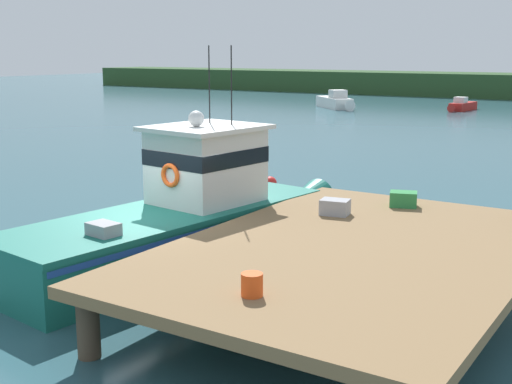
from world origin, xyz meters
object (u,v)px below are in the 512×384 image
object	(u,v)px
crate_single_by_cleat	(335,207)
moored_boat_far_left	(336,102)
bait_bucket	(252,285)
mooring_buoy_outer	(270,183)
main_fishing_boat	(188,215)
moored_boat_off_the_point	(462,106)
crate_single_far	(403,199)

from	to	relation	value
crate_single_by_cleat	moored_boat_far_left	distance (m)	42.74
bait_bucket	moored_boat_far_left	world-z (taller)	same
bait_bucket	mooring_buoy_outer	bearing A→B (deg)	120.41
main_fishing_boat	moored_boat_far_left	size ratio (longest dim) A/B	1.90
moored_boat_far_left	mooring_buoy_outer	distance (m)	34.42
crate_single_by_cleat	bait_bucket	xyz separation A→B (m)	(1.20, -5.14, 0.00)
main_fishing_boat	crate_single_by_cleat	distance (m)	3.37
crate_single_by_cleat	mooring_buoy_outer	xyz separation A→B (m)	(-5.66, 6.56, -1.14)
crate_single_by_cleat	moored_boat_far_left	bearing A→B (deg)	116.07
bait_bucket	moored_boat_off_the_point	world-z (taller)	bait_bucket
bait_bucket	crate_single_by_cleat	bearing A→B (deg)	103.17
moored_boat_off_the_point	main_fishing_boat	bearing A→B (deg)	-81.80
moored_boat_far_left	crate_single_by_cleat	bearing A→B (deg)	-63.93
crate_single_by_cleat	mooring_buoy_outer	world-z (taller)	crate_single_by_cleat
main_fishing_boat	crate_single_by_cleat	bearing A→B (deg)	20.06
crate_single_by_cleat	mooring_buoy_outer	bearing A→B (deg)	130.81
crate_single_by_cleat	moored_boat_far_left	xyz separation A→B (m)	(-18.78, 38.38, -0.84)
mooring_buoy_outer	bait_bucket	bearing A→B (deg)	-59.59
main_fishing_boat	bait_bucket	size ratio (longest dim) A/B	29.27
crate_single_by_cleat	moored_boat_off_the_point	world-z (taller)	crate_single_by_cleat
crate_single_far	mooring_buoy_outer	distance (m)	8.38
bait_bucket	main_fishing_boat	bearing A→B (deg)	137.45
moored_boat_far_left	bait_bucket	bearing A→B (deg)	-65.34
moored_boat_off_the_point	mooring_buoy_outer	xyz separation A→B (m)	(3.69, -35.40, -0.14)
bait_bucket	crate_single_far	bearing A→B (deg)	92.07
crate_single_by_cleat	bait_bucket	bearing A→B (deg)	-76.83
crate_single_far	mooring_buoy_outer	bearing A→B (deg)	142.90
main_fishing_boat	mooring_buoy_outer	xyz separation A→B (m)	(-2.52, 7.71, -0.78)
bait_bucket	mooring_buoy_outer	distance (m)	13.61
crate_single_far	bait_bucket	size ratio (longest dim) A/B	1.76
crate_single_far	crate_single_by_cleat	distance (m)	1.82
mooring_buoy_outer	main_fishing_boat	bearing A→B (deg)	-71.90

